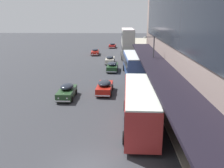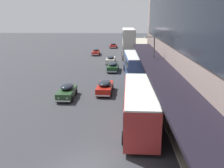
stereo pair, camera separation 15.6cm
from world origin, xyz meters
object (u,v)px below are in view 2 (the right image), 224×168
object	(u,v)px
pedestrian_at_kerb	(199,135)
sedan_far_back	(113,66)
sedan_oncoming_front	(96,52)
sedan_trailing_mid	(113,45)
transit_bus_kerbside_rear	(128,42)
transit_bus_kerbside_far	(139,104)
transit_bus_kerbside_front	(133,63)
street_lamp	(152,56)
sedan_lead_mid	(111,60)
sedan_trailing_near	(67,91)
sedan_lead_near	(105,87)

from	to	relation	value
pedestrian_at_kerb	sedan_far_back	bearing A→B (deg)	104.73
sedan_oncoming_front	pedestrian_at_kerb	world-z (taller)	pedestrian_at_kerb
sedan_oncoming_front	sedan_trailing_mid	xyz separation A→B (m)	(3.90, 13.18, -0.02)
transit_bus_kerbside_rear	transit_bus_kerbside_far	distance (m)	35.88
transit_bus_kerbside_front	pedestrian_at_kerb	xyz separation A→B (m)	(3.46, -22.72, -0.76)
transit_bus_kerbside_far	street_lamp	xyz separation A→B (m)	(2.75, 13.46, 1.97)
sedan_lead_mid	sedan_trailing_near	distance (m)	21.89
sedan_lead_near	street_lamp	size ratio (longest dim) A/B	0.74
sedan_trailing_mid	sedan_lead_near	world-z (taller)	sedan_lead_near
sedan_trailing_mid	transit_bus_kerbside_rear	bearing A→B (deg)	-77.71
sedan_oncoming_front	pedestrian_at_kerb	xyz separation A→B (m)	(11.36, -43.80, 0.45)
transit_bus_kerbside_front	transit_bus_kerbside_rear	bearing A→B (deg)	90.82
transit_bus_kerbside_front	sedan_far_back	world-z (taller)	transit_bus_kerbside_front
transit_bus_kerbside_front	sedan_oncoming_front	distance (m)	22.55
transit_bus_kerbside_far	transit_bus_kerbside_front	bearing A→B (deg)	88.38
transit_bus_kerbside_front	pedestrian_at_kerb	world-z (taller)	transit_bus_kerbside_front
transit_bus_kerbside_front	sedan_lead_near	bearing A→B (deg)	-112.99
sedan_trailing_mid	sedan_lead_near	distance (m)	43.74
sedan_trailing_mid	sedan_far_back	world-z (taller)	sedan_far_back
sedan_trailing_near	sedan_lead_near	bearing A→B (deg)	24.85
transit_bus_kerbside_front	transit_bus_kerbside_rear	xyz separation A→B (m)	(-0.24, 16.99, 1.51)
sedan_lead_near	pedestrian_at_kerb	world-z (taller)	pedestrian_at_kerb
transit_bus_kerbside_far	sedan_trailing_near	world-z (taller)	transit_bus_kerbside_far
sedan_far_back	transit_bus_kerbside_front	bearing A→B (deg)	-43.01
transit_bus_kerbside_front	pedestrian_at_kerb	size ratio (longest dim) A/B	5.57
transit_bus_kerbside_far	sedan_oncoming_front	xyz separation A→B (m)	(-7.37, 39.94, -1.25)
sedan_trailing_mid	sedan_trailing_near	world-z (taller)	sedan_trailing_near
sedan_trailing_mid	sedan_far_back	bearing A→B (deg)	-88.76
sedan_lead_mid	street_lamp	world-z (taller)	street_lamp
sedan_lead_mid	sedan_trailing_mid	world-z (taller)	sedan_lead_mid
transit_bus_kerbside_front	sedan_lead_near	size ratio (longest dim) A/B	2.17
sedan_lead_near	sedan_far_back	bearing A→B (deg)	86.87
street_lamp	transit_bus_kerbside_far	bearing A→B (deg)	-101.53
sedan_lead_mid	pedestrian_at_kerb	world-z (taller)	pedestrian_at_kerb
transit_bus_kerbside_rear	street_lamp	bearing A→B (deg)	-83.74
transit_bus_kerbside_far	pedestrian_at_kerb	size ratio (longest dim) A/B	5.72
sedan_lead_mid	pedestrian_at_kerb	distance (m)	33.55
transit_bus_kerbside_rear	sedan_trailing_mid	xyz separation A→B (m)	(-3.76, 17.28, -2.73)
pedestrian_at_kerb	street_lamp	world-z (taller)	street_lamp
transit_bus_kerbside_far	sedan_far_back	bearing A→B (deg)	97.26
sedan_trailing_mid	sedan_lead_mid	bearing A→B (deg)	-89.93
sedan_lead_near	street_lamp	xyz separation A→B (m)	(6.23, 4.08, 3.15)
transit_bus_kerbside_front	sedan_far_back	bearing A→B (deg)	136.99
transit_bus_kerbside_front	transit_bus_kerbside_rear	size ratio (longest dim) A/B	0.99
transit_bus_kerbside_rear	sedan_far_back	world-z (taller)	transit_bus_kerbside_rear
transit_bus_kerbside_rear	sedan_far_back	distance (m)	14.46
sedan_trailing_mid	pedestrian_at_kerb	xyz separation A→B (m)	(7.46, -56.98, 0.46)
sedan_oncoming_front	sedan_trailing_near	world-z (taller)	sedan_trailing_near
sedan_lead_mid	sedan_lead_near	bearing A→B (deg)	-90.13
sedan_trailing_near	sedan_far_back	xyz separation A→B (m)	(4.97, 14.56, -0.02)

